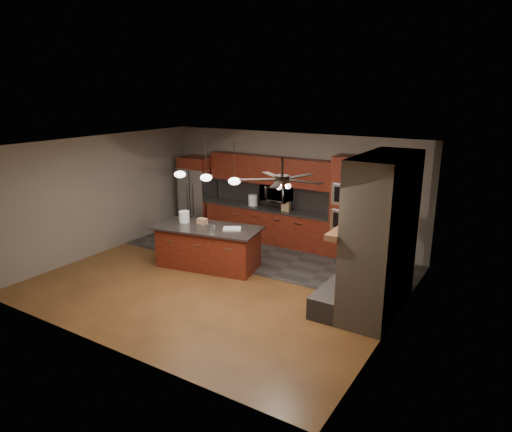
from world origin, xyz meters
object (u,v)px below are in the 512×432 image
Objects in this scene: refrigerator at (198,193)px; paint_can at (211,227)px; cardboard_box at (202,221)px; oven_tower at (350,208)px; kitchen_island at (208,247)px; white_bucket at (184,217)px; paint_tray at (232,229)px; counter_bucket at (253,200)px; microwave at (276,193)px; counter_box at (286,206)px.

paint_can is (2.19, -2.29, -0.04)m from refrigerator.
paint_can is at bearing -31.84° from cardboard_box.
paint_can is (-2.21, -2.36, -0.21)m from oven_tower.
kitchen_island is 13.90× the size of paint_can.
refrigerator is at bearing -179.04° from oven_tower.
white_bucket reaches higher than paint_tray.
refrigerator is 3.17m from paint_can.
cardboard_box is (-0.80, -0.01, 0.05)m from paint_tray.
counter_bucket is at bearing 87.80° from cardboard_box.
kitchen_island is 2.32m from counter_bucket.
microwave reaches higher than counter_bucket.
oven_tower is 0.97× the size of kitchen_island.
paint_tray is at bearing -1.02° from cardboard_box.
microwave is at bearing 4.27° from counter_bucket.
kitchen_island is at bearing -28.15° from cardboard_box.
oven_tower is 1.65m from counter_box.
cardboard_box is (0.43, 0.10, -0.06)m from white_bucket.
oven_tower is 2.81m from paint_tray.
microwave is 2.67× the size of counter_bucket.
paint_tray is (-1.86, -2.09, -0.25)m from oven_tower.
refrigerator is 11.53× the size of paint_can.
kitchen_island is at bearing -1.63° from white_bucket.
white_bucket is 0.89m from paint_can.
oven_tower is 4.41m from refrigerator.
refrigerator is 2.68m from cardboard_box.
counter_bucket is (-0.43, 2.37, 0.06)m from paint_can.
counter_bucket is (0.02, 2.11, 0.05)m from cardboard_box.
cardboard_box is (-2.66, -2.10, -0.21)m from oven_tower.
refrigerator reaches higher than counter_box.
microwave is 0.30× the size of kitchen_island.
microwave is at bearing 84.38° from paint_can.
oven_tower is 9.32× the size of white_bucket.
counter_bucket reaches higher than paint_can.
cardboard_box is at bearing 143.15° from kitchen_island.
paint_tray is (2.55, -2.02, -0.08)m from refrigerator.
cardboard_box is at bearing 149.90° from paint_can.
counter_bucket is at bearing 79.14° from paint_tray.
kitchen_island is 6.55× the size of paint_tray.
paint_tray is 1.70× the size of counter_box.
paint_can is 0.47× the size of paint_tray.
white_bucket is at bearing -144.47° from oven_tower.
paint_can is (-0.24, -2.42, -0.32)m from microwave.
cardboard_box is 2.11m from counter_bucket.
refrigerator reaches higher than white_bucket.
microwave is at bearing 70.63° from cardboard_box.
counter_bucket is at bearing -175.73° from microwave.
oven_tower is 10.74× the size of counter_box.
kitchen_island is at bearing -47.20° from refrigerator.
oven_tower is 8.68× the size of counter_bucket.
white_bucket is (-1.12, -2.26, -0.25)m from microwave.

